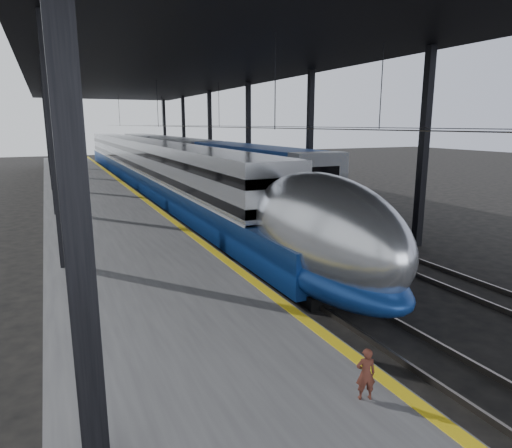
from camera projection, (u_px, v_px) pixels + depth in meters
ground at (289, 321)px, 13.40m from camera, size 160.00×160.00×0.00m
platform at (95, 205)px, 29.66m from camera, size 6.00×80.00×1.00m
yellow_strip at (138, 195)px, 30.68m from camera, size 0.30×80.00×0.01m
rails at (212, 203)px, 32.98m from camera, size 6.52×80.00×0.16m
canopy at (171, 70)px, 29.99m from camera, size 18.00×75.00×9.47m
tgv_train at (150, 167)px, 39.59m from camera, size 2.97×65.20×4.26m
second_train at (183, 158)px, 48.18m from camera, size 3.05×56.05×4.20m
child at (366, 374)px, 7.80m from camera, size 0.40×0.33×0.94m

